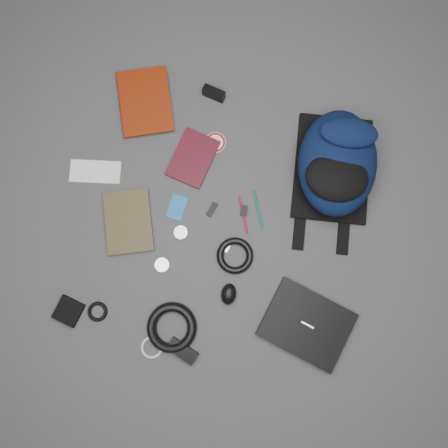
% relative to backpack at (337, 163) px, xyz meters
% --- Properties ---
extents(ground, '(4.00, 4.00, 0.00)m').
position_rel_backpack_xyz_m(ground, '(-0.37, -0.29, -0.09)').
color(ground, '#4F4F51').
rests_on(ground, ground).
extents(backpack, '(0.34, 0.47, 0.19)m').
position_rel_backpack_xyz_m(backpack, '(0.00, 0.00, 0.00)').
color(backpack, black).
rests_on(backpack, ground).
extents(laptop, '(0.36, 0.32, 0.03)m').
position_rel_backpack_xyz_m(laptop, '(-0.00, -0.61, -0.08)').
color(laptop, black).
rests_on(laptop, ground).
extents(textbook_red, '(0.28, 0.32, 0.03)m').
position_rel_backpack_xyz_m(textbook_red, '(-0.87, 0.10, -0.08)').
color(textbook_red, maroon).
rests_on(textbook_red, ground).
extents(comic_book, '(0.24, 0.29, 0.02)m').
position_rel_backpack_xyz_m(comic_book, '(-0.82, -0.37, -0.08)').
color(comic_book, '#A3880B').
rests_on(comic_book, ground).
extents(envelope, '(0.21, 0.12, 0.00)m').
position_rel_backpack_xyz_m(envelope, '(-0.91, -0.18, -0.09)').
color(envelope, white).
rests_on(envelope, ground).
extents(dvd_case, '(0.19, 0.24, 0.02)m').
position_rel_backpack_xyz_m(dvd_case, '(-0.54, -0.06, -0.09)').
color(dvd_case, '#3F0C14').
rests_on(dvd_case, ground).
extents(compact_camera, '(0.09, 0.05, 0.05)m').
position_rel_backpack_xyz_m(compact_camera, '(-0.51, 0.21, -0.07)').
color(compact_camera, black).
rests_on(compact_camera, ground).
extents(sticker_disc, '(0.09, 0.09, 0.00)m').
position_rel_backpack_xyz_m(sticker_disc, '(-0.47, 0.02, -0.09)').
color(sticker_disc, white).
rests_on(sticker_disc, ground).
extents(pen_teal, '(0.07, 0.14, 0.01)m').
position_rel_backpack_xyz_m(pen_teal, '(-0.26, -0.21, -0.09)').
color(pen_teal, '#0B6557').
rests_on(pen_teal, ground).
extents(pen_red, '(0.06, 0.14, 0.01)m').
position_rel_backpack_xyz_m(pen_red, '(-0.31, -0.24, -0.09)').
color(pen_red, '#A00C2C').
rests_on(pen_red, ground).
extents(id_badge, '(0.07, 0.10, 0.00)m').
position_rel_backpack_xyz_m(id_badge, '(-0.57, -0.26, -0.09)').
color(id_badge, '#1765B2').
rests_on(id_badge, ground).
extents(usb_black, '(0.04, 0.06, 0.01)m').
position_rel_backpack_xyz_m(usb_black, '(-0.43, -0.24, -0.09)').
color(usb_black, black).
rests_on(usb_black, ground).
extents(usb_silver, '(0.03, 0.04, 0.01)m').
position_rel_backpack_xyz_m(usb_silver, '(-0.34, -0.37, -0.09)').
color(usb_silver, silver).
rests_on(usb_silver, ground).
extents(key_fob, '(0.03, 0.04, 0.01)m').
position_rel_backpack_xyz_m(key_fob, '(-0.31, -0.22, -0.09)').
color(key_fob, black).
rests_on(key_fob, ground).
extents(mouse, '(0.06, 0.08, 0.04)m').
position_rel_backpack_xyz_m(mouse, '(-0.31, -0.55, -0.07)').
color(mouse, black).
rests_on(mouse, ground).
extents(headphone_left, '(0.07, 0.07, 0.01)m').
position_rel_backpack_xyz_m(headphone_left, '(-0.53, -0.35, -0.09)').
color(headphone_left, '#AAAAAC').
rests_on(headphone_left, ground).
extents(headphone_right, '(0.07, 0.07, 0.01)m').
position_rel_backpack_xyz_m(headphone_right, '(-0.58, -0.49, -0.09)').
color(headphone_right, silver).
rests_on(headphone_right, ground).
extents(cable_coil, '(0.16, 0.16, 0.03)m').
position_rel_backpack_xyz_m(cable_coil, '(-0.31, -0.40, -0.08)').
color(cable_coil, black).
rests_on(cable_coil, ground).
extents(power_brick, '(0.12, 0.09, 0.03)m').
position_rel_backpack_xyz_m(power_brick, '(-0.44, -0.78, -0.08)').
color(power_brick, black).
rests_on(power_brick, ground).
extents(power_cord_coil, '(0.24, 0.24, 0.04)m').
position_rel_backpack_xyz_m(power_cord_coil, '(-0.49, -0.71, -0.08)').
color(power_cord_coil, black).
rests_on(power_cord_coil, ground).
extents(pouch, '(0.11, 0.11, 0.02)m').
position_rel_backpack_xyz_m(pouch, '(-0.89, -0.72, -0.08)').
color(pouch, black).
rests_on(pouch, ground).
extents(earbud_coil, '(0.08, 0.08, 0.01)m').
position_rel_backpack_xyz_m(earbud_coil, '(-0.78, -0.70, -0.09)').
color(earbud_coil, black).
rests_on(earbud_coil, ground).
extents(white_cable_coil, '(0.11, 0.11, 0.01)m').
position_rel_backpack_xyz_m(white_cable_coil, '(-0.55, -0.79, -0.09)').
color(white_cable_coil, silver).
rests_on(white_cable_coil, ground).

